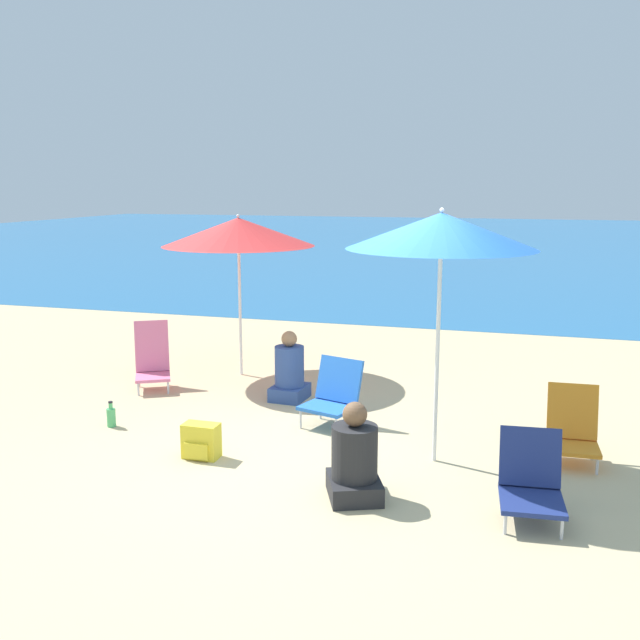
{
  "coord_description": "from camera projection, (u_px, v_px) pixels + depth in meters",
  "views": [
    {
      "loc": [
        1.7,
        -5.76,
        2.44
      ],
      "look_at": [
        -0.42,
        1.41,
        1.0
      ],
      "focal_mm": 40.0,
      "sensor_mm": 36.0,
      "label": 1
    }
  ],
  "objects": [
    {
      "name": "beach_chair_blue",
      "position": [
        334.0,
        393.0,
        7.26
      ],
      "size": [
        0.63,
        0.63,
        0.68
      ],
      "rotation": [
        0.0,
        0.0,
        -0.31
      ],
      "color": "silver",
      "rests_on": "ground"
    },
    {
      "name": "backpack_yellow",
      "position": [
        201.0,
        441.0,
        6.41
      ],
      "size": [
        0.32,
        0.21,
        0.32
      ],
      "color": "yellow",
      "rests_on": "ground"
    },
    {
      "name": "beach_chair_pink",
      "position": [
        152.0,
        359.0,
        8.58
      ],
      "size": [
        0.6,
        0.64,
        0.8
      ],
      "rotation": [
        0.0,
        0.0,
        0.51
      ],
      "color": "silver",
      "rests_on": "ground"
    },
    {
      "name": "person_seated_far",
      "position": [
        354.0,
        461.0,
        5.57
      ],
      "size": [
        0.55,
        0.59,
        0.78
      ],
      "rotation": [
        0.0,
        0.0,
        0.4
      ],
      "color": "#262628",
      "rests_on": "ground"
    },
    {
      "name": "beach_chair_navy",
      "position": [
        531.0,
        480.0,
        5.26
      ],
      "size": [
        0.5,
        0.62,
        0.63
      ],
      "rotation": [
        0.0,
        0.0,
        0.09
      ],
      "color": "silver",
      "rests_on": "ground"
    },
    {
      "name": "water_bottle",
      "position": [
        111.0,
        417.0,
        7.24
      ],
      "size": [
        0.09,
        0.09,
        0.27
      ],
      "color": "#4CB266",
      "rests_on": "ground"
    },
    {
      "name": "person_seated_near",
      "position": [
        290.0,
        373.0,
        8.12
      ],
      "size": [
        0.4,
        0.46,
        0.8
      ],
      "rotation": [
        0.0,
        0.0,
        -0.07
      ],
      "color": "#334C8C",
      "rests_on": "ground"
    },
    {
      "name": "beach_umbrella_blue",
      "position": [
        441.0,
        231.0,
        5.98
      ],
      "size": [
        1.62,
        1.62,
        2.24
      ],
      "color": "white",
      "rests_on": "ground"
    },
    {
      "name": "beach_chair_orange",
      "position": [
        573.0,
        428.0,
        6.32
      ],
      "size": [
        0.46,
        0.52,
        0.67
      ],
      "rotation": [
        0.0,
        0.0,
        0.05
      ],
      "color": "silver",
      "rests_on": "ground"
    },
    {
      "name": "ground_plane",
      "position": [
        320.0,
        461.0,
        6.36
      ],
      "size": [
        60.0,
        60.0,
        0.0
      ],
      "primitive_type": "plane",
      "color": "#C6B284"
    },
    {
      "name": "sea_water",
      "position": [
        490.0,
        240.0,
        30.98
      ],
      "size": [
        60.0,
        40.0,
        0.01
      ],
      "color": "#23669E",
      "rests_on": "ground"
    },
    {
      "name": "beach_umbrella_red",
      "position": [
        238.0,
        232.0,
        8.89
      ],
      "size": [
        1.91,
        1.91,
        2.06
      ],
      "color": "white",
      "rests_on": "ground"
    }
  ]
}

